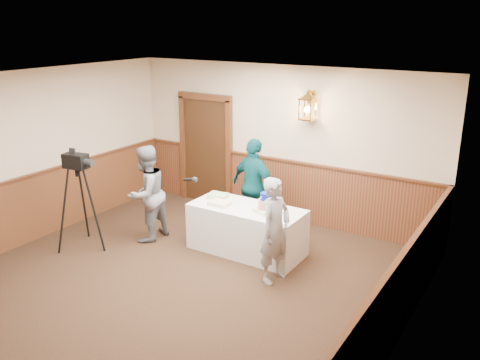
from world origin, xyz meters
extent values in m
plane|color=black|center=(0.00, 0.00, 0.00)|extent=(7.00, 7.00, 0.00)
cube|color=beige|center=(0.00, 3.50, 1.40)|extent=(6.00, 0.02, 2.80)
cube|color=beige|center=(-3.00, 0.00, 1.40)|extent=(0.02, 7.00, 2.80)
cube|color=beige|center=(3.00, 0.00, 1.40)|extent=(0.02, 7.00, 2.80)
cube|color=white|center=(0.00, 0.00, 2.80)|extent=(6.00, 7.00, 0.02)
cube|color=#542218|center=(0.00, 3.48, 0.55)|extent=(5.98, 0.04, 1.10)
cube|color=#542218|center=(-2.98, 0.00, 0.55)|extent=(0.04, 6.98, 1.10)
cube|color=#542218|center=(2.98, 0.00, 0.55)|extent=(0.04, 6.98, 1.10)
cube|color=#4D2714|center=(0.00, 3.46, 1.12)|extent=(5.98, 0.07, 0.04)
cube|color=#311B0D|center=(-1.60, 3.45, 1.05)|extent=(1.00, 0.06, 2.10)
cube|color=silver|center=(0.28, 1.90, 0.38)|extent=(1.80, 0.80, 0.75)
cube|color=#F1EDB6|center=(0.63, 1.88, 0.78)|extent=(0.39, 0.39, 0.06)
cylinder|color=red|center=(0.63, 1.88, 0.88)|extent=(0.24, 0.24, 0.14)
cylinder|color=#0F1F95|center=(0.63, 1.88, 1.00)|extent=(0.17, 0.17, 0.11)
cube|color=#F7DF93|center=(-0.13, 1.75, 0.78)|extent=(0.32, 0.24, 0.07)
cube|color=#A6D395|center=(-0.34, 2.01, 0.79)|extent=(0.35, 0.30, 0.07)
imported|color=slate|center=(-1.37, 1.43, 0.81)|extent=(0.61, 0.79, 1.61)
cylinder|color=black|center=(-0.37, 1.30, 1.25)|extent=(0.23, 0.09, 0.09)
sphere|color=black|center=(-0.25, 1.28, 1.28)|extent=(0.08, 0.08, 0.08)
imported|color=gray|center=(1.09, 1.32, 0.76)|extent=(0.44, 0.60, 1.52)
imported|color=#0B464D|center=(-0.04, 2.67, 0.83)|extent=(1.03, 0.62, 1.65)
cube|color=black|center=(-2.05, 0.64, 1.45)|extent=(0.41, 0.26, 0.23)
cylinder|color=black|center=(-1.81, 0.67, 1.45)|extent=(0.17, 0.13, 0.11)
camera|label=1|loc=(4.11, -4.42, 3.56)|focal=38.00mm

